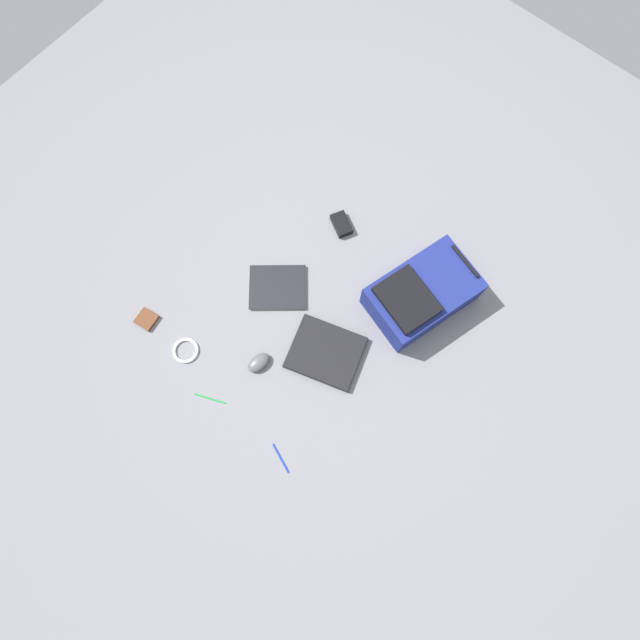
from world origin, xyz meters
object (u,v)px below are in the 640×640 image
object	(u,v)px
backpack	(421,294)
power_brick	(341,224)
cable_coil	(186,351)
pen_black	(281,458)
pen_blue	(210,399)
book_red	(278,287)
computer_mouse	(259,363)
laptop	(326,352)
earbud_pouch	(147,319)

from	to	relation	value
backpack	power_brick	bearing A→B (deg)	172.80
cable_coil	pen_black	bearing A→B (deg)	-6.89
pen_blue	book_red	bearing A→B (deg)	101.09
book_red	cable_coil	size ratio (longest dim) A/B	2.90
cable_coil	pen_blue	distance (m)	0.24
backpack	book_red	distance (m)	0.64
computer_mouse	power_brick	world-z (taller)	computer_mouse
laptop	pen_blue	world-z (taller)	laptop
backpack	pen_black	distance (m)	0.92
laptop	power_brick	size ratio (longest dim) A/B	3.20
cable_coil	power_brick	bearing A→B (deg)	81.24
computer_mouse	book_red	bearing A→B (deg)	127.50
power_brick	laptop	bearing A→B (deg)	-56.96
power_brick	pen_blue	bearing A→B (deg)	-85.02
power_brick	backpack	bearing A→B (deg)	-7.20
laptop	book_red	world-z (taller)	laptop
power_brick	pen_black	xyz separation A→B (m)	(0.48, -0.98, -0.01)
book_red	power_brick	world-z (taller)	power_brick
power_brick	earbud_pouch	size ratio (longest dim) A/B	1.41
laptop	earbud_pouch	world-z (taller)	laptop
backpack	earbud_pouch	size ratio (longest dim) A/B	6.32
backpack	computer_mouse	size ratio (longest dim) A/B	4.91
computer_mouse	power_brick	bearing A→B (deg)	110.21
book_red	earbud_pouch	size ratio (longest dim) A/B	4.05
cable_coil	pen_black	distance (m)	0.62
backpack	pen_blue	distance (m)	1.01
computer_mouse	cable_coil	xyz separation A→B (m)	(-0.28, -0.16, -0.01)
power_brick	earbud_pouch	xyz separation A→B (m)	(-0.37, -0.91, -0.01)
backpack	pen_black	world-z (taller)	backpack
computer_mouse	power_brick	size ratio (longest dim) A/B	0.91
computer_mouse	cable_coil	distance (m)	0.33
laptop	earbud_pouch	xyz separation A→B (m)	(-0.71, -0.40, -0.01)
pen_blue	earbud_pouch	size ratio (longest dim) A/B	1.75
book_red	backpack	bearing A→B (deg)	34.74
pen_blue	earbud_pouch	distance (m)	0.46
power_brick	earbud_pouch	bearing A→B (deg)	-112.07
computer_mouse	cable_coil	bearing A→B (deg)	-140.71
book_red	power_brick	distance (m)	0.43
pen_blue	earbud_pouch	bearing A→B (deg)	170.76
book_red	pen_blue	xyz separation A→B (m)	(0.11, -0.56, -0.00)
computer_mouse	earbud_pouch	world-z (taller)	computer_mouse
book_red	earbud_pouch	world-z (taller)	earbud_pouch
book_red	cable_coil	xyz separation A→B (m)	(-0.11, -0.48, -0.00)
book_red	pen_black	distance (m)	0.75
power_brick	pen_black	world-z (taller)	power_brick
pen_black	power_brick	bearing A→B (deg)	116.11
laptop	computer_mouse	xyz separation A→B (m)	(-0.19, -0.22, 0.00)
power_brick	pen_blue	distance (m)	0.99
laptop	backpack	bearing A→B (deg)	70.39
pen_black	pen_blue	world-z (taller)	pen_black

